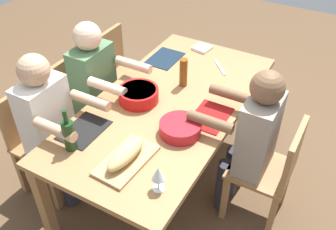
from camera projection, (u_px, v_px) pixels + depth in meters
name	position (u px, v px, depth m)	size (l,w,h in m)	color
ground_plane	(168.00, 174.00, 3.15)	(8.00, 8.00, 0.00)	brown
dining_table	(168.00, 111.00, 2.74)	(1.92, 0.97, 0.74)	#9E7044
chair_near_center	(83.00, 99.00, 3.16)	(0.40, 0.40, 0.85)	#9E7044
diner_near_center	(98.00, 84.00, 2.95)	(0.41, 0.53, 1.20)	#2D2D38
chair_far_center	(273.00, 169.00, 2.54)	(0.40, 0.40, 0.85)	#9E7044
diner_far_center	(251.00, 136.00, 2.48)	(0.41, 0.53, 1.20)	#2D2D38
chair_near_right	(38.00, 136.00, 2.80)	(0.40, 0.40, 0.85)	#9E7044
diner_near_right	(51.00, 121.00, 2.59)	(0.41, 0.53, 1.20)	#2D2D38
chair_near_left	(120.00, 70.00, 3.52)	(0.40, 0.40, 0.85)	#9E7044
serving_bowl_pasta	(180.00, 127.00, 2.41)	(0.27, 0.27, 0.08)	#B21923
serving_bowl_salad	(138.00, 94.00, 2.68)	(0.29, 0.29, 0.10)	red
cutting_board	(126.00, 160.00, 2.23)	(0.40, 0.22, 0.02)	tan
bread_loaf	(126.00, 154.00, 2.19)	(0.32, 0.11, 0.09)	tan
wine_bottle	(69.00, 135.00, 2.26)	(0.08, 0.08, 0.29)	#193819
beer_bottle	(183.00, 73.00, 2.80)	(0.06, 0.06, 0.22)	brown
wine_glass	(158.00, 174.00, 2.00)	(0.08, 0.08, 0.17)	silver
fork_near_center	(140.00, 80.00, 2.91)	(0.02, 0.17, 0.01)	silver
placemat_far_center	(210.00, 116.00, 2.56)	(0.32, 0.23, 0.01)	maroon
placemat_near_right	(84.00, 130.00, 2.45)	(0.32, 0.23, 0.01)	black
placemat_near_left	(165.00, 58.00, 3.17)	(0.32, 0.23, 0.01)	#142333
carving_knife	(220.00, 67.00, 3.06)	(0.23, 0.02, 0.01)	silver
napkin_stack	(202.00, 48.00, 3.29)	(0.14, 0.14, 0.02)	white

